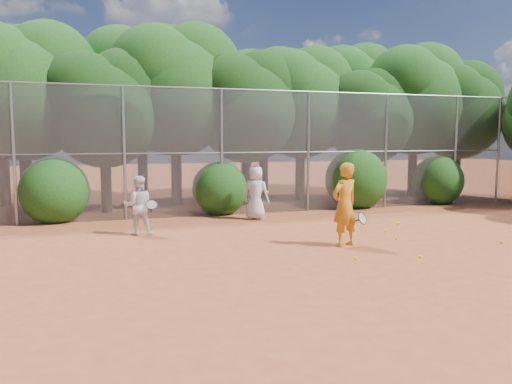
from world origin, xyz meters
name	(u,v)px	position (x,y,z in m)	size (l,w,h in m)	color
ground	(337,253)	(0.00, 0.00, 0.00)	(80.00, 80.00, 0.00)	#9C4623
fence_back	(248,151)	(-0.12, 6.00, 2.05)	(20.05, 0.09, 4.03)	gray
tree_1	(24,85)	(-6.94, 8.54, 4.16)	(4.64, 4.03, 6.35)	black
tree_2	(105,104)	(-4.45, 7.83, 3.58)	(3.99, 3.47, 5.47)	black
tree_3	(176,84)	(-1.94, 8.84, 4.40)	(4.89, 4.26, 6.70)	black
tree_4	(247,103)	(0.55, 8.24, 3.76)	(4.19, 3.64, 5.73)	black
tree_5	(302,98)	(3.06, 9.04, 4.05)	(4.51, 3.92, 6.17)	black
tree_6	(370,113)	(5.55, 8.03, 3.47)	(3.86, 3.36, 5.29)	black
tree_7	(415,95)	(8.06, 8.64, 4.28)	(4.77, 4.14, 6.53)	black
tree_8	(459,106)	(10.05, 8.34, 3.82)	(4.25, 3.70, 5.82)	black
tree_9	(2,86)	(-7.94, 10.84, 4.34)	(4.83, 4.20, 6.62)	black
tree_10	(142,83)	(-2.93, 11.05, 4.63)	(5.15, 4.48, 7.06)	black
tree_11	(265,98)	(2.06, 10.64, 4.16)	(4.64, 4.03, 6.35)	black
tree_12	(353,93)	(6.56, 11.24, 4.51)	(5.02, 4.37, 6.88)	black
bush_0	(54,188)	(-6.00, 6.30, 1.00)	(2.00, 2.00, 2.00)	#144110
bush_1	(220,186)	(-1.00, 6.30, 0.90)	(1.80, 1.80, 1.80)	#144110
bush_2	(356,177)	(4.00, 6.30, 1.10)	(2.20, 2.20, 2.20)	#144110
bush_3	(438,178)	(7.50, 6.30, 0.95)	(1.90, 1.90, 1.90)	#144110
player_yellow	(345,205)	(0.50, 0.61, 0.95)	(0.92, 0.65, 1.91)	orange
player_teen	(256,192)	(-0.23, 4.83, 0.82)	(0.95, 0.90, 1.66)	silver
player_white	(138,205)	(-3.84, 3.45, 0.75)	(0.84, 0.73, 1.51)	silver
ball_0	(397,239)	(2.03, 0.80, 0.03)	(0.07, 0.07, 0.07)	#D8EB2A
ball_1	(386,231)	(2.33, 1.75, 0.03)	(0.07, 0.07, 0.07)	#D8EB2A
ball_2	(420,257)	(1.41, -0.96, 0.03)	(0.07, 0.07, 0.07)	#D8EB2A
ball_3	(501,242)	(4.14, -0.29, 0.03)	(0.07, 0.07, 0.07)	#D8EB2A
ball_4	(356,259)	(0.08, -0.67, 0.03)	(0.07, 0.07, 0.07)	#D8EB2A
ball_5	(397,223)	(3.32, 2.70, 0.03)	(0.07, 0.07, 0.07)	#D8EB2A
ball_6	(399,223)	(3.43, 2.76, 0.03)	(0.07, 0.07, 0.07)	#D8EB2A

